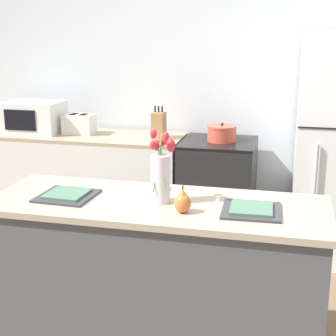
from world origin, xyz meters
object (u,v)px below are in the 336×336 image
object	(u,v)px
plate_setting_left	(67,195)
knife_block	(159,125)
pear_figurine	(183,202)
plate_setting_right	(251,210)
flower_vase	(161,173)
microwave	(35,117)
cooking_pot	(222,133)
toaster	(79,124)
stove_range	(217,194)

from	to	relation	value
plate_setting_left	knife_block	size ratio (longest dim) A/B	1.13
pear_figurine	plate_setting_left	distance (m)	0.67
pear_figurine	plate_setting_right	distance (m)	0.35
flower_vase	microwave	size ratio (longest dim) A/B	0.85
flower_vase	knife_block	xyz separation A→B (m)	(-0.43, 1.60, -0.05)
microwave	pear_figurine	bearing A→B (deg)	-45.29
plate_setting_left	cooking_pot	size ratio (longest dim) A/B	1.26
toaster	stove_range	bearing A→B (deg)	-0.92
pear_figurine	plate_setting_right	world-z (taller)	pear_figurine
plate_setting_left	plate_setting_right	size ratio (longest dim) A/B	1.00
microwave	knife_block	distance (m)	1.13
plate_setting_right	knife_block	xyz separation A→B (m)	(-0.91, 1.63, 0.10)
plate_setting_left	flower_vase	bearing A→B (deg)	3.61
stove_range	microwave	size ratio (longest dim) A/B	1.91
stove_range	knife_block	xyz separation A→B (m)	(-0.51, -0.00, 0.57)
plate_setting_left	knife_block	distance (m)	1.64
flower_vase	pear_figurine	world-z (taller)	flower_vase
flower_vase	plate_setting_left	xyz separation A→B (m)	(-0.52, -0.03, -0.15)
toaster	knife_block	distance (m)	0.72
pear_figurine	knife_block	bearing A→B (deg)	108.41
stove_range	microwave	xyz separation A→B (m)	(-1.64, -0.00, 0.59)
pear_figurine	plate_setting_left	bearing A→B (deg)	172.09
stove_range	knife_block	size ratio (longest dim) A/B	3.39
pear_figurine	cooking_pot	bearing A→B (deg)	91.47
pear_figurine	plate_setting_right	bearing A→B (deg)	15.53
microwave	knife_block	world-z (taller)	same
pear_figurine	toaster	bearing A→B (deg)	126.61
flower_vase	plate_setting_right	bearing A→B (deg)	-3.95
stove_range	toaster	size ratio (longest dim) A/B	3.27
flower_vase	knife_block	size ratio (longest dim) A/B	1.50
plate_setting_right	flower_vase	bearing A→B (deg)	176.05
plate_setting_right	cooking_pot	size ratio (longest dim) A/B	1.26
flower_vase	plate_setting_left	world-z (taller)	flower_vase
microwave	knife_block	xyz separation A→B (m)	(1.13, -0.00, -0.02)
stove_range	flower_vase	size ratio (longest dim) A/B	2.26
flower_vase	plate_setting_left	bearing A→B (deg)	-176.39
plate_setting_right	microwave	bearing A→B (deg)	141.33
plate_setting_left	stove_range	bearing A→B (deg)	69.86
flower_vase	microwave	xyz separation A→B (m)	(-1.56, 1.60, -0.03)
pear_figurine	microwave	world-z (taller)	microwave
plate_setting_left	microwave	world-z (taller)	microwave
stove_range	flower_vase	xyz separation A→B (m)	(-0.08, -1.60, 0.62)
flower_vase	toaster	size ratio (longest dim) A/B	1.45
plate_setting_left	knife_block	world-z (taller)	knife_block
stove_range	knife_block	bearing A→B (deg)	-179.90
plate_setting_right	knife_block	size ratio (longest dim) A/B	1.13
plate_setting_left	microwave	size ratio (longest dim) A/B	0.63
knife_block	cooking_pot	bearing A→B (deg)	1.01
flower_vase	pear_figurine	xyz separation A→B (m)	(0.14, -0.13, -0.11)
pear_figurine	plate_setting_left	world-z (taller)	pear_figurine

